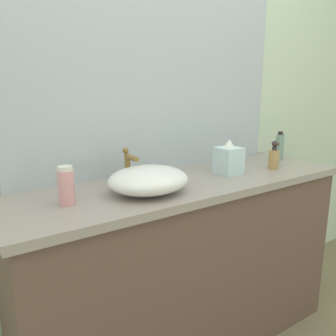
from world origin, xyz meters
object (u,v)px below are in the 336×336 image
(lotion_bottle, at_px, (66,186))
(tissue_box, at_px, (229,159))
(soap_dispenser, at_px, (274,157))
(sink_basin, at_px, (148,180))
(perfume_bottle, at_px, (280,147))

(lotion_bottle, distance_m, tissue_box, 0.82)
(soap_dispenser, bearing_deg, sink_basin, 179.04)
(soap_dispenser, relative_size, perfume_bottle, 0.89)
(perfume_bottle, height_order, tissue_box, tissue_box)
(perfume_bottle, xyz_separation_m, tissue_box, (-0.48, -0.07, -0.00))
(soap_dispenser, bearing_deg, perfume_bottle, 31.65)
(tissue_box, bearing_deg, lotion_bottle, 179.91)
(perfume_bottle, bearing_deg, soap_dispenser, -148.35)
(sink_basin, distance_m, lotion_bottle, 0.33)
(soap_dispenser, height_order, perfume_bottle, perfume_bottle)
(lotion_bottle, height_order, perfume_bottle, perfume_bottle)
(sink_basin, xyz_separation_m, lotion_bottle, (-0.33, 0.05, 0.02))
(sink_basin, xyz_separation_m, soap_dispenser, (0.77, -0.01, 0.01))
(soap_dispenser, xyz_separation_m, perfume_bottle, (0.21, 0.13, 0.02))
(perfume_bottle, bearing_deg, tissue_box, -171.55)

